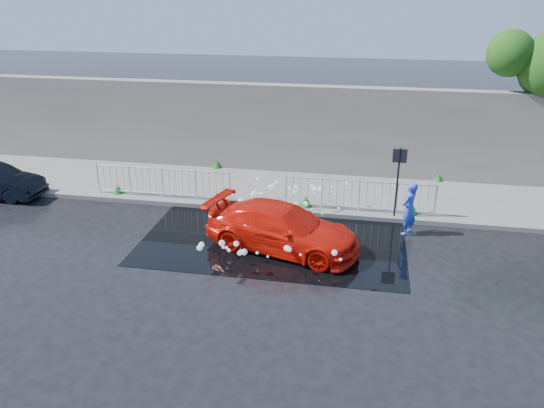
{
  "coord_description": "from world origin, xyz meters",
  "views": [
    {
      "loc": [
        3.12,
        -13.52,
        7.33
      ],
      "look_at": [
        0.37,
        1.39,
        1.0
      ],
      "focal_mm": 35.0,
      "sensor_mm": 36.0,
      "label": 1
    }
  ],
  "objects": [
    {
      "name": "water_spray",
      "position": [
        0.6,
        1.2,
        0.72
      ],
      "size": [
        3.69,
        5.78,
        1.01
      ],
      "color": "white",
      "rests_on": "ground"
    },
    {
      "name": "puddle",
      "position": [
        0.5,
        1.0,
        0.01
      ],
      "size": [
        8.0,
        5.0,
        0.01
      ],
      "primitive_type": "cube",
      "color": "black",
      "rests_on": "ground"
    },
    {
      "name": "curb",
      "position": [
        0.0,
        3.0,
        0.08
      ],
      "size": [
        30.0,
        0.25,
        0.16
      ],
      "primitive_type": "cube",
      "color": "#5E5E5A",
      "rests_on": "ground"
    },
    {
      "name": "sign_post",
      "position": [
        4.2,
        3.1,
        1.72
      ],
      "size": [
        0.45,
        0.06,
        2.5
      ],
      "color": "black",
      "rests_on": "ground"
    },
    {
      "name": "weeds",
      "position": [
        -0.12,
        4.43,
        0.32
      ],
      "size": [
        12.17,
        3.93,
        0.37
      ],
      "color": "#124313",
      "rests_on": "pavement"
    },
    {
      "name": "railing_left",
      "position": [
        -4.0,
        3.35,
        0.74
      ],
      "size": [
        5.05,
        0.05,
        1.1
      ],
      "color": "silver",
      "rests_on": "pavement"
    },
    {
      "name": "pavement",
      "position": [
        0.0,
        5.0,
        0.07
      ],
      "size": [
        30.0,
        4.0,
        0.15
      ],
      "primitive_type": "cube",
      "color": "#5E5E5A",
      "rests_on": "ground"
    },
    {
      "name": "red_car",
      "position": [
        0.87,
        0.4,
        0.67
      ],
      "size": [
        4.96,
        3.01,
        1.34
      ],
      "primitive_type": "imported",
      "rotation": [
        0.0,
        0.0,
        1.31
      ],
      "color": "red",
      "rests_on": "ground"
    },
    {
      "name": "retaining_wall",
      "position": [
        0.0,
        7.2,
        1.9
      ],
      "size": [
        30.0,
        0.6,
        3.5
      ],
      "primitive_type": "cube",
      "color": "#6D675C",
      "rests_on": "pavement"
    },
    {
      "name": "person",
      "position": [
        4.57,
        2.13,
        0.86
      ],
      "size": [
        0.68,
        0.75,
        1.71
      ],
      "primitive_type": "imported",
      "rotation": [
        0.0,
        0.0,
        -2.12
      ],
      "color": "blue",
      "rests_on": "ground"
    },
    {
      "name": "railing_right",
      "position": [
        3.0,
        3.35,
        0.74
      ],
      "size": [
        5.05,
        0.05,
        1.1
      ],
      "color": "silver",
      "rests_on": "pavement"
    },
    {
      "name": "ground",
      "position": [
        0.0,
        0.0,
        0.0
      ],
      "size": [
        90.0,
        90.0,
        0.0
      ],
      "primitive_type": "plane",
      "color": "black",
      "rests_on": "ground"
    }
  ]
}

